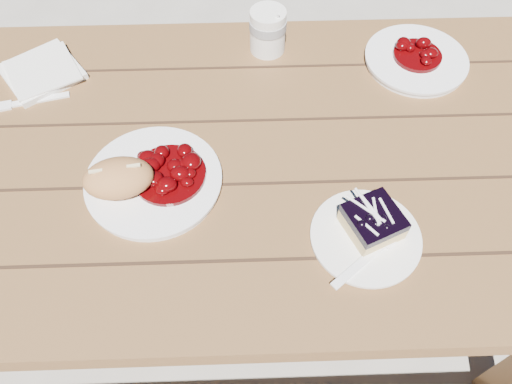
{
  "coord_description": "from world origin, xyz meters",
  "views": [
    {
      "loc": [
        0.2,
        -0.62,
        1.53
      ],
      "look_at": [
        0.22,
        -0.14,
        0.81
      ],
      "focal_mm": 35.0,
      "sensor_mm": 36.0,
      "label": 1
    }
  ],
  "objects_px": {
    "dessert_plate": "(365,237)",
    "coffee_cup": "(268,31)",
    "picnic_table": "(158,198)",
    "bread_roll": "(118,178)",
    "main_plate": "(154,181)",
    "blueberry_cake": "(373,221)",
    "second_plate": "(416,60)"
  },
  "relations": [
    {
      "from": "main_plate",
      "to": "picnic_table",
      "type": "bearing_deg",
      "value": 109.02
    },
    {
      "from": "dessert_plate",
      "to": "second_plate",
      "type": "height_order",
      "value": "second_plate"
    },
    {
      "from": "picnic_table",
      "to": "bread_roll",
      "type": "relative_size",
      "value": 15.75
    },
    {
      "from": "second_plate",
      "to": "picnic_table",
      "type": "bearing_deg",
      "value": -157.61
    },
    {
      "from": "dessert_plate",
      "to": "coffee_cup",
      "type": "xyz_separation_m",
      "value": [
        -0.15,
        0.51,
        0.05
      ]
    },
    {
      "from": "picnic_table",
      "to": "main_plate",
      "type": "distance_m",
      "value": 0.19
    },
    {
      "from": "main_plate",
      "to": "blueberry_cake",
      "type": "xyz_separation_m",
      "value": [
        0.39,
        -0.12,
        0.03
      ]
    },
    {
      "from": "picnic_table",
      "to": "main_plate",
      "type": "height_order",
      "value": "main_plate"
    },
    {
      "from": "blueberry_cake",
      "to": "picnic_table",
      "type": "bearing_deg",
      "value": 131.84
    },
    {
      "from": "main_plate",
      "to": "blueberry_cake",
      "type": "relative_size",
      "value": 2.19
    },
    {
      "from": "dessert_plate",
      "to": "blueberry_cake",
      "type": "bearing_deg",
      "value": 56.31
    },
    {
      "from": "second_plate",
      "to": "blueberry_cake",
      "type": "bearing_deg",
      "value": -111.86
    },
    {
      "from": "main_plate",
      "to": "second_plate",
      "type": "distance_m",
      "value": 0.65
    },
    {
      "from": "main_plate",
      "to": "dessert_plate",
      "type": "distance_m",
      "value": 0.4
    },
    {
      "from": "bread_roll",
      "to": "second_plate",
      "type": "relative_size",
      "value": 0.57
    },
    {
      "from": "coffee_cup",
      "to": "picnic_table",
      "type": "bearing_deg",
      "value": -130.36
    },
    {
      "from": "picnic_table",
      "to": "bread_roll",
      "type": "xyz_separation_m",
      "value": [
        -0.03,
        -0.09,
        0.21
      ]
    },
    {
      "from": "picnic_table",
      "to": "dessert_plate",
      "type": "bearing_deg",
      "value": -26.74
    },
    {
      "from": "bread_roll",
      "to": "second_plate",
      "type": "xyz_separation_m",
      "value": [
        0.62,
        0.34,
        -0.04
      ]
    },
    {
      "from": "dessert_plate",
      "to": "blueberry_cake",
      "type": "xyz_separation_m",
      "value": [
        0.01,
        0.01,
        0.03
      ]
    },
    {
      "from": "coffee_cup",
      "to": "second_plate",
      "type": "distance_m",
      "value": 0.34
    },
    {
      "from": "main_plate",
      "to": "bread_roll",
      "type": "relative_size",
      "value": 1.98
    },
    {
      "from": "bread_roll",
      "to": "main_plate",
      "type": "bearing_deg",
      "value": 19.98
    },
    {
      "from": "coffee_cup",
      "to": "blueberry_cake",
      "type": "bearing_deg",
      "value": -72.01
    },
    {
      "from": "picnic_table",
      "to": "dessert_plate",
      "type": "height_order",
      "value": "dessert_plate"
    },
    {
      "from": "main_plate",
      "to": "bread_roll",
      "type": "height_order",
      "value": "bread_roll"
    },
    {
      "from": "dessert_plate",
      "to": "coffee_cup",
      "type": "bearing_deg",
      "value": 106.45
    },
    {
      "from": "blueberry_cake",
      "to": "coffee_cup",
      "type": "xyz_separation_m",
      "value": [
        -0.16,
        0.49,
        0.02
      ]
    },
    {
      "from": "main_plate",
      "to": "coffee_cup",
      "type": "relative_size",
      "value": 2.51
    },
    {
      "from": "blueberry_cake",
      "to": "coffee_cup",
      "type": "bearing_deg",
      "value": 84.32
    },
    {
      "from": "main_plate",
      "to": "dessert_plate",
      "type": "bearing_deg",
      "value": -18.95
    },
    {
      "from": "picnic_table",
      "to": "blueberry_cake",
      "type": "distance_m",
      "value": 0.5
    }
  ]
}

